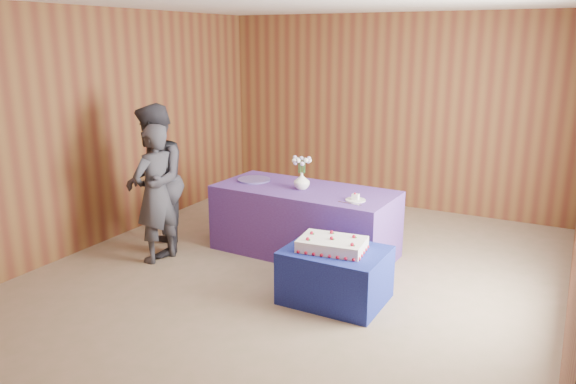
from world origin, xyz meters
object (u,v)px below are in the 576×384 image
Objects in this scene: cake_table at (335,275)px; serving_table at (305,221)px; sheet_cake at (332,244)px; guest_right at (155,181)px; vase at (302,181)px; guest_left at (156,194)px.

serving_table reaches higher than cake_table.
sheet_cake is 2.24m from guest_right.
vase reaches higher than cake_table.
serving_table is (-0.79, 0.95, 0.12)m from cake_table.
guest_right is at bearing 168.53° from sheet_cake.
cake_table is 1.24m from serving_table.
sheet_cake is at bearing 45.77° from guest_right.
cake_table is 4.92× the size of vase.
sheet_cake is at bearing 96.76° from guest_left.
guest_left reaches higher than serving_table.
vase is at bearing 78.42° from guest_right.
guest_left is (-1.32, -0.94, 0.38)m from serving_table.
guest_right is at bearing -152.53° from vase.
guest_right is at bearing -149.30° from serving_table.
serving_table is 1.33× the size of guest_left.
cake_table is 1.38× the size of sheet_cake.
cake_table is at bearing -47.91° from serving_table.
serving_table reaches higher than sheet_cake.
guest_right reaches higher than guest_left.
vase is (-0.78, 0.95, 0.29)m from sheet_cake.
vase is 1.58m from guest_left.
serving_table is at bearing 121.51° from sheet_cake.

